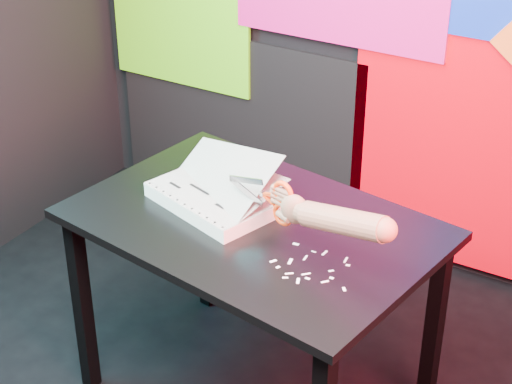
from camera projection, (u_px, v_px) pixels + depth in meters
The scene contains 7 objects.
room at pixel (182, 77), 2.18m from camera, with size 3.01×3.01×2.71m.
backdrop at pixel (407, 54), 3.44m from camera, with size 2.88×0.05×2.08m.
work_table at pixel (254, 246), 2.77m from camera, with size 1.24×0.93×0.75m.
printout_stack at pixel (218, 196), 2.80m from camera, with size 0.48×0.41×0.22m.
scissors at pixel (278, 201), 2.56m from camera, with size 0.26×0.07×0.15m.
hand_forearm at pixel (335, 219), 2.41m from camera, with size 0.43×0.14×0.15m.
paper_clippings at pixel (309, 267), 2.49m from camera, with size 0.26×0.19×0.00m.
Camera 1 is at (1.20, -1.66, 2.17)m, focal length 60.00 mm.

